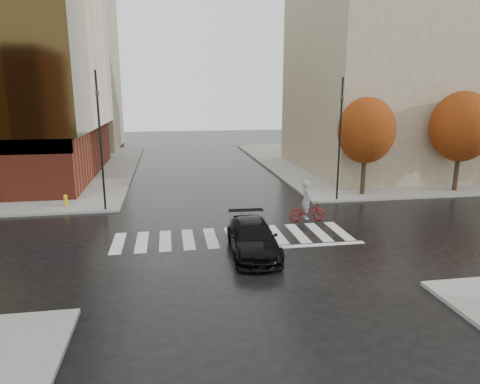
% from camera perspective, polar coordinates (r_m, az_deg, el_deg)
% --- Properties ---
extents(ground, '(120.00, 120.00, 0.00)m').
position_cam_1_polar(ground, '(20.70, -0.70, -6.45)').
color(ground, black).
rests_on(ground, ground).
extents(sidewalk_ne, '(30.00, 30.00, 0.15)m').
position_cam_1_polar(sidewalk_ne, '(47.38, 20.99, 3.98)').
color(sidewalk_ne, gray).
rests_on(sidewalk_ne, ground).
extents(crosswalk, '(12.00, 3.00, 0.01)m').
position_cam_1_polar(crosswalk, '(21.16, -0.92, -5.98)').
color(crosswalk, silver).
rests_on(crosswalk, ground).
extents(building_ne_tan, '(16.00, 16.00, 18.00)m').
position_cam_1_polar(building_ne_tan, '(41.47, 19.98, 15.48)').
color(building_ne_tan, gray).
rests_on(building_ne_tan, sidewalk_ne).
extents(building_nw_far, '(14.00, 12.00, 20.00)m').
position_cam_1_polar(building_nw_far, '(57.82, -23.49, 15.32)').
color(building_nw_far, gray).
rests_on(building_nw_far, sidewalk_nw).
extents(tree_ne_a, '(3.80, 3.80, 6.50)m').
position_cam_1_polar(tree_ne_a, '(29.77, 16.48, 7.85)').
color(tree_ne_a, black).
rests_on(tree_ne_a, sidewalk_ne).
extents(tree_ne_b, '(4.20, 4.20, 6.89)m').
position_cam_1_polar(tree_ne_b, '(33.42, 27.46, 7.73)').
color(tree_ne_b, black).
rests_on(tree_ne_b, sidewalk_ne).
extents(sedan, '(2.22, 5.02, 1.43)m').
position_cam_1_polar(sedan, '(18.88, 1.73, -6.12)').
color(sedan, black).
rests_on(sedan, ground).
extents(cyclist, '(2.02, 0.79, 2.29)m').
position_cam_1_polar(cyclist, '(23.81, 8.91, -2.00)').
color(cyclist, maroon).
rests_on(cyclist, ground).
extents(traffic_light_nw, '(0.24, 0.22, 8.00)m').
position_cam_1_polar(traffic_light_nw, '(25.93, -18.20, 7.76)').
color(traffic_light_nw, black).
rests_on(traffic_light_nw, sidewalk_nw).
extents(traffic_light_ne, '(0.21, 0.24, 7.70)m').
position_cam_1_polar(traffic_light_ne, '(27.82, 13.21, 7.96)').
color(traffic_light_ne, black).
rests_on(traffic_light_ne, sidewalk_ne).
extents(fire_hydrant, '(0.25, 0.25, 0.69)m').
position_cam_1_polar(fire_hydrant, '(28.30, -22.24, -0.93)').
color(fire_hydrant, gold).
rests_on(fire_hydrant, sidewalk_nw).
extents(manhole, '(0.60, 0.60, 0.01)m').
position_cam_1_polar(manhole, '(19.26, 3.62, -7.99)').
color(manhole, '#462A19').
rests_on(manhole, ground).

